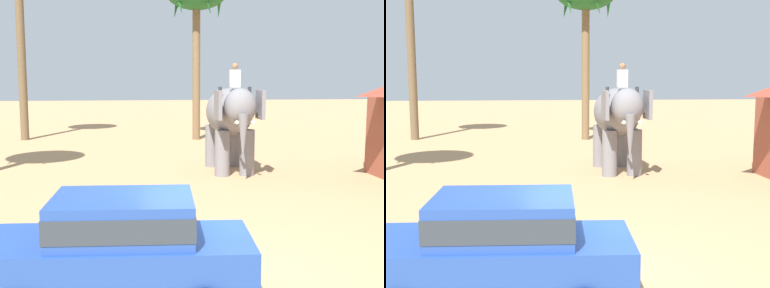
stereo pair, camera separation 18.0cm
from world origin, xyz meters
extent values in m
plane|color=tan|center=(0.00, 0.00, 0.00)|extent=(120.00, 120.00, 0.00)
cube|color=#23479E|center=(-1.65, -0.84, 0.68)|extent=(4.16, 1.86, 0.76)
cube|color=#23479E|center=(-1.55, -0.85, 1.38)|extent=(2.16, 1.64, 0.64)
cube|color=#2D3842|center=(-1.55, -0.85, 1.38)|extent=(2.18, 1.66, 0.35)
cylinder|color=black|center=(-2.89, 0.06, 0.30)|extent=(0.61, 0.20, 0.60)
cylinder|color=black|center=(-0.35, -0.04, 0.30)|extent=(0.61, 0.20, 0.60)
ellipsoid|color=slate|center=(1.90, 9.82, 2.15)|extent=(1.76, 3.18, 1.70)
cylinder|color=slate|center=(2.39, 8.91, 0.80)|extent=(0.52, 0.52, 1.60)
cylinder|color=slate|center=(1.51, 8.87, 0.80)|extent=(0.52, 0.52, 1.60)
cylinder|color=slate|center=(2.29, 10.77, 0.80)|extent=(0.52, 0.52, 1.60)
cylinder|color=slate|center=(1.41, 10.73, 0.80)|extent=(0.52, 0.52, 1.60)
ellipsoid|color=slate|center=(1.98, 8.20, 2.45)|extent=(1.15, 1.06, 1.20)
cube|color=slate|center=(2.70, 8.33, 2.50)|extent=(0.16, 0.81, 0.96)
cube|color=slate|center=(1.26, 8.26, 2.50)|extent=(0.16, 0.81, 0.96)
cone|color=slate|center=(2.01, 7.75, 1.45)|extent=(0.38, 0.38, 1.60)
cone|color=beige|center=(2.26, 7.81, 1.95)|extent=(0.15, 0.57, 0.21)
cone|color=beige|center=(1.74, 7.78, 1.95)|extent=(0.15, 0.57, 0.21)
cube|color=white|center=(1.94, 8.97, 3.35)|extent=(0.35, 0.26, 0.60)
sphere|color=#8E6647|center=(1.94, 8.97, 3.77)|extent=(0.22, 0.22, 0.22)
cylinder|color=#333338|center=(2.46, 9.00, 2.80)|extent=(0.12, 0.12, 0.55)
cylinder|color=#333338|center=(1.42, 8.94, 2.80)|extent=(0.12, 0.12, 0.55)
cylinder|color=brown|center=(1.68, 18.85, 3.76)|extent=(0.41, 0.41, 7.51)
cone|color=#1E5B28|center=(2.88, 18.85, 7.21)|extent=(0.40, 0.92, 1.64)
cone|color=#1E5B28|center=(2.05, 19.99, 7.21)|extent=(0.91, 0.57, 1.67)
cone|color=#1E5B28|center=(0.71, 19.55, 7.21)|extent=(0.73, 0.83, 1.69)
cone|color=#1E5B28|center=(0.71, 18.14, 7.21)|extent=(0.73, 0.83, 1.69)
cylinder|color=brown|center=(-7.47, 19.56, 4.78)|extent=(0.43, 0.43, 9.55)
camera|label=1|loc=(-1.26, -8.40, 3.52)|focal=47.91mm
camera|label=2|loc=(-1.08, -8.41, 3.52)|focal=47.91mm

